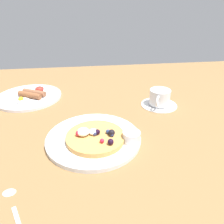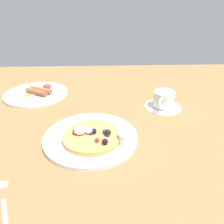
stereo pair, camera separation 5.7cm
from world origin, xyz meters
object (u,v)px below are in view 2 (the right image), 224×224
at_px(syrup_ramekin, 127,137).
at_px(teaspoon, 3,194).
at_px(pancake_plate, 91,137).
at_px(coffee_saucer, 163,107).
at_px(coffee_cup, 164,99).
at_px(breakfast_plate, 36,94).

bearing_deg(syrup_ramekin, teaspoon, -150.49).
bearing_deg(pancake_plate, coffee_saucer, 36.44).
relative_size(pancake_plate, syrup_ramekin, 5.57).
bearing_deg(coffee_saucer, coffee_cup, -118.96).
xyz_separation_m(pancake_plate, coffee_cup, (0.27, 0.20, 0.03)).
height_order(coffee_saucer, teaspoon, same).
xyz_separation_m(syrup_ramekin, coffee_cup, (0.16, 0.23, 0.01)).
bearing_deg(syrup_ramekin, pancake_plate, 160.50).
relative_size(pancake_plate, teaspoon, 2.11).
xyz_separation_m(syrup_ramekin, coffee_saucer, (0.16, 0.23, -0.02)).
bearing_deg(breakfast_plate, syrup_ramekin, -46.38).
distance_m(pancake_plate, syrup_ramekin, 0.11).
height_order(breakfast_plate, coffee_cup, coffee_cup).
relative_size(syrup_ramekin, coffee_cup, 0.49).
bearing_deg(coffee_cup, coffee_saucer, 61.04).
bearing_deg(coffee_saucer, breakfast_plate, 164.93).
xyz_separation_m(breakfast_plate, teaspoon, (0.07, -0.53, -0.00)).
distance_m(pancake_plate, teaspoon, 0.27).
bearing_deg(breakfast_plate, coffee_cup, -15.24).
xyz_separation_m(pancake_plate, breakfast_plate, (-0.25, 0.34, -0.00)).
bearing_deg(coffee_saucer, syrup_ramekin, -124.72).
height_order(pancake_plate, breakfast_plate, pancake_plate).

